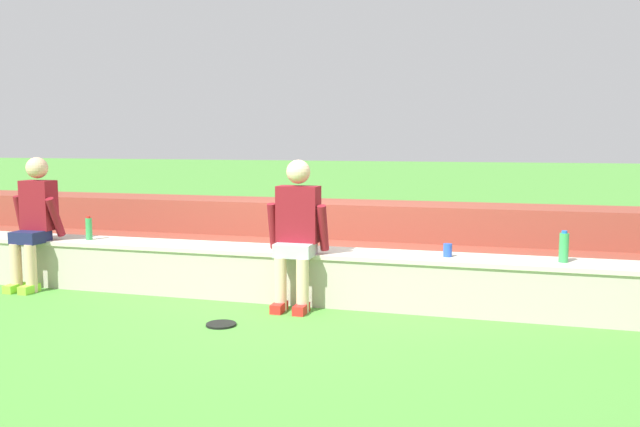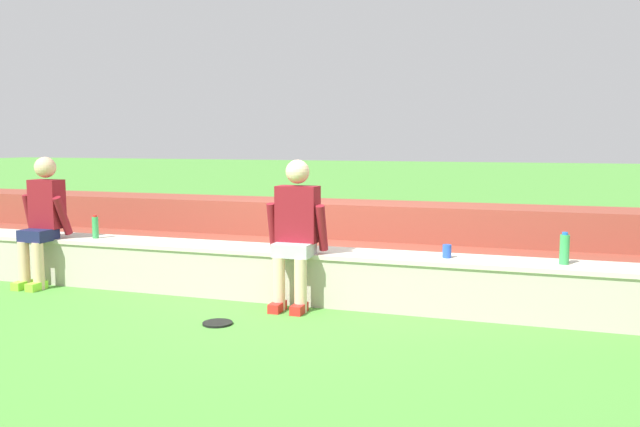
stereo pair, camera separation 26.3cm
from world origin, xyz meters
TOP-DOWN VIEW (x-y plane):
  - ground_plane at (0.00, 0.00)m, footprint 80.00×80.00m
  - stone_seating_wall at (0.00, 0.24)m, footprint 8.37×0.52m
  - brick_bleachers at (0.00, 1.58)m, footprint 11.54×1.52m
  - person_far_left at (-2.71, -0.00)m, footprint 0.50×0.52m
  - person_left_of_center at (0.09, -0.03)m, footprint 0.55×0.47m
  - water_bottle_center_gap at (-2.23, 0.21)m, footprint 0.06×0.06m
  - water_bottle_mid_left at (2.35, 0.24)m, footprint 0.08×0.08m
  - plastic_cup_right_end at (1.39, 0.23)m, footprint 0.08×0.08m
  - frisbee at (-0.33, -0.75)m, footprint 0.25×0.25m

SIDE VIEW (x-z plane):
  - ground_plane at x=0.00m, z-range 0.00..0.00m
  - frisbee at x=-0.33m, z-range 0.00..0.02m
  - stone_seating_wall at x=0.00m, z-range 0.02..0.50m
  - brick_bleachers at x=0.00m, z-range -0.07..0.72m
  - plastic_cup_right_end at x=1.39m, z-range 0.48..0.60m
  - water_bottle_center_gap at x=-2.23m, z-range 0.48..0.72m
  - water_bottle_mid_left at x=2.35m, z-range 0.48..0.74m
  - person_far_left at x=-2.71m, z-range 0.04..1.37m
  - person_left_of_center at x=0.09m, z-range 0.05..1.38m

